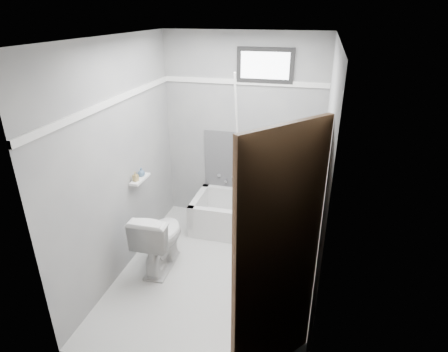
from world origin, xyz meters
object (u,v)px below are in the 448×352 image
(bathtub, at_px, (252,217))
(soap_bottle_a, at_px, (135,176))
(door, at_px, (313,298))
(toilet, at_px, (160,238))
(office_chair, at_px, (280,190))
(soap_bottle_b, at_px, (141,172))

(bathtub, height_order, soap_bottle_a, soap_bottle_a)
(soap_bottle_a, bearing_deg, door, -37.20)
(toilet, distance_m, door, 2.14)
(door, bearing_deg, soap_bottle_a, 142.80)
(office_chair, distance_m, toilet, 1.55)
(bathtub, distance_m, door, 2.47)
(soap_bottle_a, xyz_separation_m, soap_bottle_b, (0.00, 0.14, -0.01))
(office_chair, bearing_deg, bathtub, -145.36)
(bathtub, relative_size, soap_bottle_a, 13.49)
(bathtub, relative_size, soap_bottle_b, 14.62)
(bathtub, bearing_deg, soap_bottle_b, -152.23)
(toilet, distance_m, soap_bottle_a, 0.72)
(bathtub, relative_size, office_chair, 1.55)
(bathtub, bearing_deg, toilet, -131.68)
(office_chair, relative_size, soap_bottle_b, 9.43)
(bathtub, xyz_separation_m, soap_bottle_b, (-1.16, -0.61, 0.75))
(door, height_order, soap_bottle_b, door)
(door, xyz_separation_m, soap_bottle_b, (-1.92, 1.60, -0.04))
(soap_bottle_a, bearing_deg, bathtub, 32.90)
(toilet, bearing_deg, soap_bottle_b, -47.29)
(soap_bottle_a, relative_size, soap_bottle_b, 1.08)
(toilet, distance_m, soap_bottle_b, 0.76)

